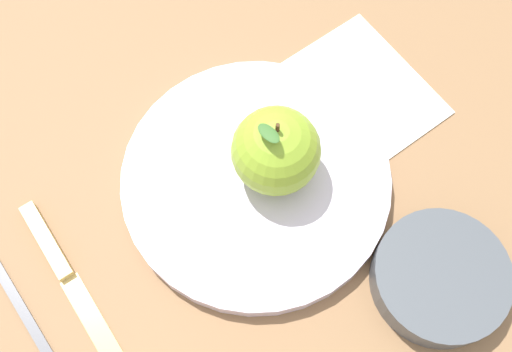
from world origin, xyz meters
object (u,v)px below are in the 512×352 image
Objects in this scene: dinner_plate at (256,179)px; apple at (273,148)px; knife at (73,286)px; linen_napkin at (358,93)px; side_bowl at (441,277)px.

apple is (-0.02, 0.00, 0.05)m from dinner_plate.
apple is 0.40× the size of knife.
linen_napkin is at bearing -177.05° from apple.
apple is 0.76× the size of side_bowl.
side_bowl is at bearing 138.74° from knife.
linen_napkin is at bearing -178.42° from dinner_plate.
dinner_plate is 2.13× the size of side_bowl.
apple is 0.22m from knife.
dinner_plate is 2.81× the size of apple.
knife is at bearing -10.52° from apple.
side_bowl is 0.21m from linen_napkin.
linen_napkin is (-0.34, 0.03, -0.00)m from knife.
knife is 0.34m from linen_napkin.
linen_napkin is at bearing -115.87° from side_bowl.
side_bowl reaches higher than linen_napkin.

